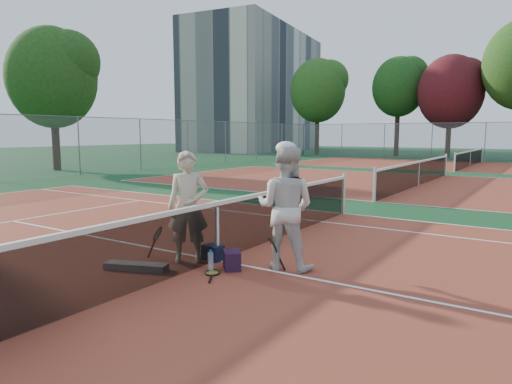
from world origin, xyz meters
TOP-DOWN VIEW (x-y plane):
  - ground at (0.00, 0.00)m, footprint 130.00×130.00m
  - court_main at (0.00, 0.00)m, footprint 23.77×10.97m
  - court_far_a at (0.00, 13.50)m, footprint 23.77×10.97m
  - court_far_b at (0.00, 27.00)m, footprint 23.77×10.97m
  - net_main at (0.00, 0.00)m, footprint 0.10×10.98m
  - net_far_a at (0.00, 13.50)m, footprint 0.10×10.98m
  - net_far_b at (0.00, 27.00)m, footprint 0.10×10.98m
  - fence_back at (0.00, 34.00)m, footprint 32.00×0.06m
  - fence_left at (-16.00, 6.75)m, footprint 0.06×54.50m
  - apartment_block at (-28.00, 44.00)m, footprint 12.96×23.18m
  - player_a at (-0.35, -0.32)m, footprint 0.81×0.77m
  - player_b at (1.17, 0.27)m, footprint 1.08×0.91m
  - racket_red at (-0.95, -0.45)m, footprint 0.35×0.34m
  - racket_black_held at (1.10, 0.00)m, footprint 0.39×0.39m
  - racket_spare at (0.39, -0.62)m, footprint 0.55×0.65m
  - sports_bag_navy at (-0.08, -0.02)m, footprint 0.35×0.26m
  - sports_bag_purple at (0.50, -0.26)m, footprint 0.43×0.44m
  - net_cover_canvas at (-0.76, -1.12)m, footprint 1.04×0.59m
  - water_bottle at (0.28, -0.52)m, footprint 0.09×0.09m
  - tree_back_0 at (-15.97, 36.99)m, footprint 5.60×5.60m
  - tree_back_1 at (-8.13, 38.10)m, footprint 4.89×4.89m
  - tree_back_maroon at (-3.36, 37.39)m, footprint 5.59×5.59m
  - tree_left_1 at (-19.72, 9.97)m, footprint 5.00×5.00m

SIDE VIEW (x-z plane):
  - ground at x=0.00m, z-range 0.00..0.00m
  - court_main at x=0.00m, z-range 0.00..0.01m
  - court_far_a at x=0.00m, z-range 0.00..0.01m
  - court_far_b at x=0.00m, z-range 0.00..0.01m
  - racket_spare at x=0.39m, z-range 0.00..0.03m
  - net_cover_canvas at x=-0.76m, z-range 0.00..0.11m
  - sports_bag_navy at x=-0.08m, z-range 0.00..0.27m
  - sports_bag_purple at x=0.50m, z-range 0.00..0.30m
  - water_bottle at x=0.28m, z-range 0.00..0.30m
  - racket_black_held at x=1.10m, z-range 0.00..0.55m
  - racket_red at x=-0.95m, z-range 0.00..0.56m
  - net_main at x=0.00m, z-range 0.00..1.02m
  - net_far_a at x=0.00m, z-range 0.00..1.02m
  - net_far_b at x=0.00m, z-range 0.00..1.02m
  - player_a at x=-0.35m, z-range 0.00..1.87m
  - player_b at x=1.17m, z-range 0.00..1.97m
  - fence_back at x=0.00m, z-range 0.00..3.00m
  - fence_left at x=-16.00m, z-range 0.00..3.00m
  - tree_left_1 at x=-19.72m, z-range 1.20..9.38m
  - tree_back_maroon at x=-3.36m, z-range 1.26..10.22m
  - tree_back_0 at x=-15.97m, z-range 1.60..11.27m
  - tree_back_1 at x=-8.13m, z-range 1.81..11.12m
  - apartment_block at x=-28.00m, z-range 0.00..15.00m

